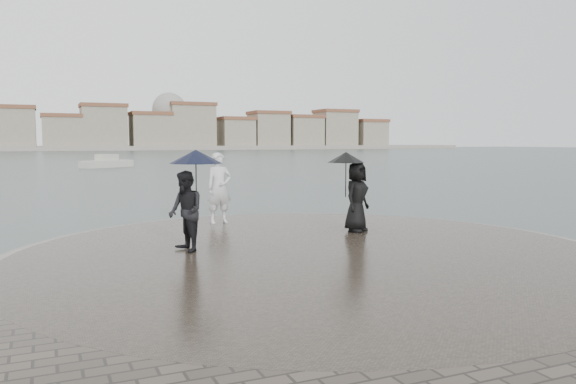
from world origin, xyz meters
name	(u,v)px	position (x,y,z in m)	size (l,w,h in m)	color
ground	(420,319)	(0.00, 0.00, 0.00)	(400.00, 400.00, 0.00)	#2B3835
kerb_ring	(314,261)	(0.00, 3.50, 0.16)	(12.50, 12.50, 0.32)	gray
quay_tip	(314,260)	(0.00, 3.50, 0.18)	(11.90, 11.90, 0.36)	#2D261E
statue	(219,188)	(-0.62, 8.02, 1.31)	(0.69, 0.46, 1.91)	silver
visitor_left	(189,195)	(-2.30, 4.52, 1.49)	(1.16, 1.08, 2.04)	black
visitor_right	(354,188)	(2.00, 5.33, 1.43)	(1.21, 1.01, 1.95)	black
far_skyline	(37,130)	(-6.29, 160.71, 5.61)	(260.00, 20.00, 37.00)	gray
boats	(28,169)	(-6.06, 42.02, 0.38)	(19.23, 21.80, 1.50)	#BAB5A7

